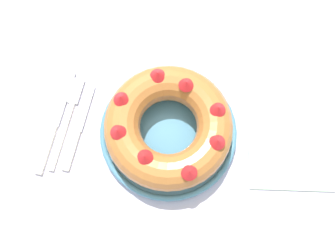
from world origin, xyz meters
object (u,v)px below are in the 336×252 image
object	(u,v)px
bundt_cake	(168,126)
serving_knife	(53,128)
cake_knife	(77,133)
fork	(68,116)
napkin	(290,161)
serving_dish	(168,132)

from	to	relation	value
bundt_cake	serving_knife	size ratio (longest dim) A/B	1.09
serving_knife	cake_knife	bearing A→B (deg)	6.22
fork	cake_knife	distance (m)	0.04
bundt_cake	cake_knife	xyz separation A→B (m)	(-0.19, -0.04, -0.05)
fork	serving_knife	xyz separation A→B (m)	(-0.02, -0.03, 0.00)
fork	napkin	world-z (taller)	fork
serving_knife	cake_knife	world-z (taller)	same
fork	cake_knife	size ratio (longest dim) A/B	1.09
cake_knife	napkin	xyz separation A→B (m)	(0.46, 0.04, -0.00)
napkin	serving_dish	bearing A→B (deg)	179.19
cake_knife	napkin	bearing A→B (deg)	11.34
bundt_cake	serving_knife	xyz separation A→B (m)	(-0.24, -0.04, -0.05)
serving_dish	cake_knife	xyz separation A→B (m)	(-0.19, -0.04, -0.01)
serving_dish	serving_knife	bearing A→B (deg)	-169.84
serving_dish	napkin	size ratio (longest dim) A/B	1.65
serving_dish	cake_knife	size ratio (longest dim) A/B	1.51
napkin	fork	bearing A→B (deg)	-179.14
serving_dish	cake_knife	bearing A→B (deg)	-167.37
fork	serving_knife	world-z (taller)	serving_knife
serving_dish	bundt_cake	world-z (taller)	bundt_cake
serving_dish	fork	world-z (taller)	serving_dish
bundt_cake	napkin	size ratio (longest dim) A/B	1.46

